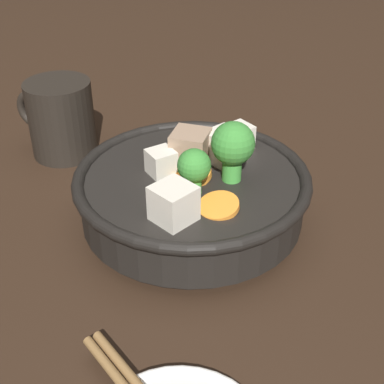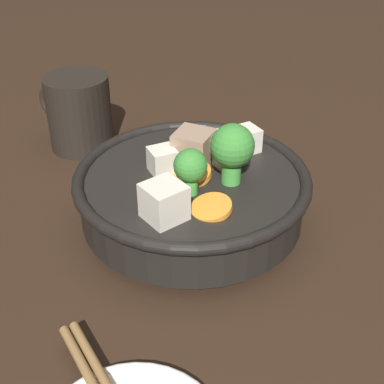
{
  "view_description": "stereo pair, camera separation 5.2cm",
  "coord_description": "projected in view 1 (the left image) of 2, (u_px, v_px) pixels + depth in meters",
  "views": [
    {
      "loc": [
        -0.18,
        0.4,
        0.33
      ],
      "look_at": [
        0.0,
        0.0,
        0.04
      ],
      "focal_mm": 50.0,
      "sensor_mm": 36.0,
      "label": 1
    },
    {
      "loc": [
        -0.23,
        0.37,
        0.33
      ],
      "look_at": [
        0.0,
        0.0,
        0.04
      ],
      "focal_mm": 50.0,
      "sensor_mm": 36.0,
      "label": 2
    }
  ],
  "objects": [
    {
      "name": "ground_plane",
      "position": [
        192.0,
        222.0,
        0.54
      ],
      "size": [
        3.0,
        3.0,
        0.0
      ],
      "primitive_type": "plane",
      "color": "black"
    },
    {
      "name": "dark_mug",
      "position": [
        60.0,
        118.0,
        0.64
      ],
      "size": [
        0.1,
        0.08,
        0.09
      ],
      "color": "black",
      "rests_on": "ground_plane"
    },
    {
      "name": "stirfry_bowl",
      "position": [
        193.0,
        189.0,
        0.52
      ],
      "size": [
        0.23,
        0.23,
        0.11
      ],
      "color": "black",
      "rests_on": "ground_plane"
    }
  ]
}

